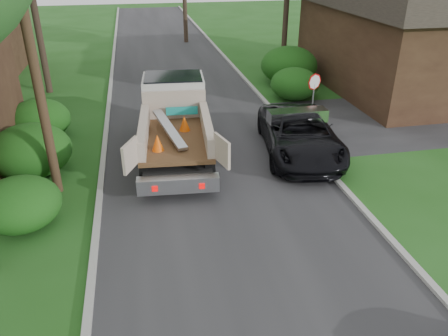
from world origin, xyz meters
TOP-DOWN VIEW (x-y plane):
  - ground at (0.00, 0.00)m, footprint 120.00×120.00m
  - road at (0.00, 10.00)m, footprint 8.00×90.00m
  - side_street at (12.00, 9.00)m, footprint 16.00×7.00m
  - curb_left at (-4.10, 10.00)m, footprint 0.20×90.00m
  - curb_right at (4.10, 10.00)m, footprint 0.20×90.00m
  - stop_sign at (5.20, 9.00)m, footprint 0.71×0.32m
  - utility_pole at (-5.48, 4.98)m, footprint 2.42×1.25m
  - house_right at (13.00, 14.00)m, footprint 9.72×12.96m
  - hedge_left_a at (-6.20, 3.00)m, footprint 2.34×2.34m
  - hedge_left_b at (-6.50, 6.50)m, footprint 2.86×2.86m
  - hedge_left_c at (-6.80, 10.00)m, footprint 2.60×2.60m
  - hedge_right_a at (5.80, 13.00)m, footprint 2.60×2.60m
  - hedge_right_b at (6.50, 16.00)m, footprint 3.38×3.38m
  - flatbed_truck at (-1.16, 7.86)m, footprint 3.50×7.26m
  - black_pickup at (3.60, 6.27)m, footprint 3.65×6.35m

SIDE VIEW (x-z plane):
  - ground at x=0.00m, z-range 0.00..0.00m
  - road at x=0.00m, z-range -0.01..0.01m
  - side_street at x=12.00m, z-range 0.00..0.02m
  - curb_left at x=-4.10m, z-range 0.00..0.12m
  - curb_right at x=4.10m, z-range 0.00..0.12m
  - hedge_left_a at x=-6.20m, z-range 0.00..1.53m
  - black_pickup at x=3.60m, z-range 0.00..1.67m
  - hedge_left_c at x=-6.80m, z-range 0.00..1.70m
  - hedge_right_a at x=5.80m, z-range 0.00..1.70m
  - hedge_left_b at x=-6.50m, z-range 0.00..1.87m
  - hedge_right_b at x=6.50m, z-range 0.00..2.21m
  - flatbed_truck at x=-1.16m, z-range 0.12..2.79m
  - stop_sign at x=5.20m, z-range 0.54..3.02m
  - house_right at x=13.00m, z-range 0.06..6.26m
  - utility_pole at x=-5.48m, z-range 0.17..10.17m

